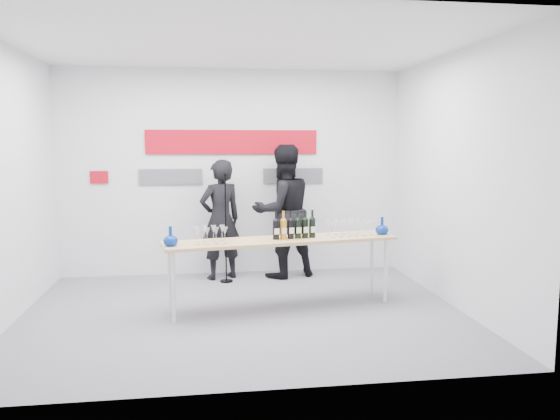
{
  "coord_description": "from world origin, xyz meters",
  "views": [
    {
      "loc": [
        -0.44,
        -6.07,
        1.94
      ],
      "look_at": [
        0.46,
        0.26,
        1.15
      ],
      "focal_mm": 35.0,
      "sensor_mm": 36.0,
      "label": 1
    }
  ],
  "objects_px": {
    "presenter_left": "(220,220)",
    "mic_stand": "(226,249)",
    "presenter_right": "(283,211)",
    "tasting_table": "(281,244)"
  },
  "relations": [
    {
      "from": "presenter_left",
      "to": "mic_stand",
      "type": "xyz_separation_m",
      "value": [
        0.07,
        -0.21,
        -0.39
      ]
    },
    {
      "from": "presenter_right",
      "to": "mic_stand",
      "type": "xyz_separation_m",
      "value": [
        -0.83,
        -0.2,
        -0.49
      ]
    },
    {
      "from": "presenter_right",
      "to": "mic_stand",
      "type": "distance_m",
      "value": 0.99
    },
    {
      "from": "tasting_table",
      "to": "presenter_left",
      "type": "relative_size",
      "value": 1.63
    },
    {
      "from": "tasting_table",
      "to": "presenter_right",
      "type": "relative_size",
      "value": 1.46
    },
    {
      "from": "mic_stand",
      "to": "presenter_right",
      "type": "bearing_deg",
      "value": 1.2
    },
    {
      "from": "tasting_table",
      "to": "presenter_right",
      "type": "xyz_separation_m",
      "value": [
        0.24,
        1.48,
        0.2
      ]
    },
    {
      "from": "presenter_left",
      "to": "presenter_right",
      "type": "bearing_deg",
      "value": 156.59
    },
    {
      "from": "presenter_left",
      "to": "tasting_table",
      "type": "bearing_deg",
      "value": 90.84
    },
    {
      "from": "presenter_right",
      "to": "presenter_left",
      "type": "bearing_deg",
      "value": -18.49
    }
  ]
}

